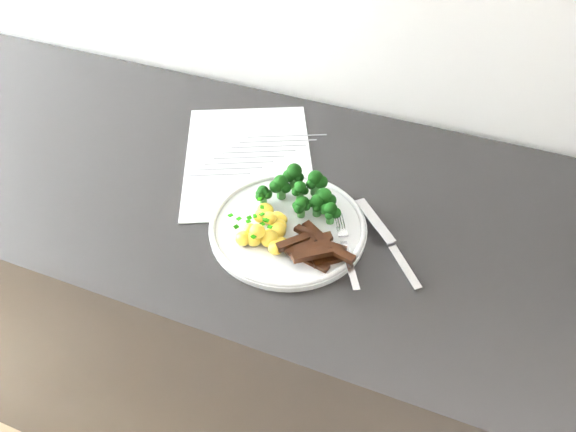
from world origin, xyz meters
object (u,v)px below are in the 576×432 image
Objects in this scene: broccoli at (304,192)px; potatoes at (266,229)px; recipe_paper at (248,158)px; knife at (394,252)px; beef_strips at (315,247)px; counter at (277,339)px; plate at (288,226)px; fork at (347,253)px.

potatoes is at bearing -110.06° from broccoli.
recipe_paper is 2.50× the size of knife.
potatoes is (0.11, -0.17, 0.02)m from recipe_paper.
beef_strips is 0.77× the size of knife.
counter is 9.32× the size of plate.
counter is 0.48m from broccoli.
counter is at bearing 149.61° from fork.
knife is (0.19, 0.04, -0.01)m from potatoes.
counter is 6.01× the size of recipe_paper.
potatoes is at bearing -179.35° from fork.
broccoli reaches higher than beef_strips.
fork is (0.24, -0.17, 0.02)m from recipe_paper.
recipe_paper is (-0.08, 0.07, 0.43)m from counter.
recipe_paper is 2.74× the size of fork.
broccoli is (0.06, -0.01, 0.47)m from counter.
plate is 2.44× the size of potatoes.
knife is (0.06, 0.04, -0.01)m from fork.
knife reaches higher than plate.
counter is 19.61× the size of beef_strips.
potatoes reaches higher than knife.
fork is at bearing -39.64° from broccoli.
potatoes reaches higher than beef_strips.
plate is 0.04m from potatoes.
knife is at bearing -14.30° from counter.
recipe_paper is at bearing 148.15° from broccoli.
broccoli reaches higher than potatoes.
recipe_paper is 2.67× the size of broccoli.
broccoli is at bearing -10.60° from counter.
counter is 0.45m from recipe_paper.
potatoes is at bearing -57.25° from recipe_paper.
plate is at bearing 52.22° from potatoes.
recipe_paper reaches higher than counter.
beef_strips is 0.05m from fork.
potatoes is at bearing -72.73° from counter.
plate is at bearing 148.21° from beef_strips.
knife is at bearing -15.64° from broccoli.
recipe_paper is 3.26× the size of beef_strips.
plate is 1.77× the size of fork.
knife is (0.30, -0.13, 0.01)m from recipe_paper.
plate is at bearing -97.41° from broccoli.
fork is (0.10, -0.03, 0.01)m from plate.
beef_strips is at bearing -3.86° from potatoes.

